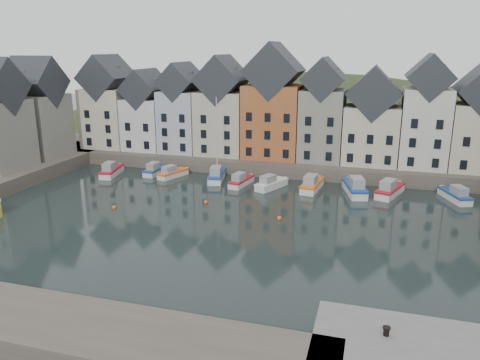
% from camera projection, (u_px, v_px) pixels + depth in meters
% --- Properties ---
extents(ground, '(260.00, 260.00, 0.00)m').
position_uv_depth(ground, '(215.00, 230.00, 50.13)').
color(ground, black).
rests_on(ground, ground).
extents(far_quay, '(90.00, 16.00, 2.00)m').
position_uv_depth(far_quay, '(275.00, 159.00, 77.56)').
color(far_quay, '#4B443A').
rests_on(far_quay, ground).
extents(hillside, '(153.60, 70.40, 64.00)m').
position_uv_depth(hillside, '(297.00, 215.00, 106.72)').
color(hillside, '#242D16').
rests_on(hillside, ground).
extents(far_terrace, '(72.37, 8.16, 17.78)m').
position_uv_depth(far_terrace, '(293.00, 114.00, 72.70)').
color(far_terrace, beige).
rests_on(far_terrace, far_quay).
extents(left_terrace, '(7.65, 17.00, 15.69)m').
position_uv_depth(left_terrace, '(17.00, 117.00, 69.95)').
color(left_terrace, gray).
rests_on(left_terrace, left_quay).
extents(mooring_buoys, '(20.50, 5.50, 0.50)m').
position_uv_depth(mooring_buoys, '(198.00, 209.00, 56.10)').
color(mooring_buoys, orange).
rests_on(mooring_buoys, ground).
extents(boat_a, '(3.10, 6.46, 2.38)m').
position_uv_depth(boat_a, '(111.00, 171.00, 71.39)').
color(boat_a, silver).
rests_on(boat_a, ground).
extents(boat_b, '(1.97, 5.64, 2.14)m').
position_uv_depth(boat_b, '(155.00, 170.00, 72.15)').
color(boat_b, silver).
rests_on(boat_b, ground).
extents(boat_c, '(3.33, 5.65, 2.07)m').
position_uv_depth(boat_c, '(172.00, 173.00, 70.37)').
color(boat_c, silver).
rests_on(boat_c, ground).
extents(boat_d, '(3.25, 6.69, 12.27)m').
position_uv_depth(boat_d, '(217.00, 175.00, 68.64)').
color(boat_d, silver).
rests_on(boat_d, ground).
extents(boat_e, '(2.61, 5.71, 2.11)m').
position_uv_depth(boat_e, '(241.00, 181.00, 66.18)').
color(boat_e, silver).
rests_on(boat_e, ground).
extents(boat_f, '(3.91, 5.96, 2.20)m').
position_uv_depth(boat_f, '(271.00, 184.00, 64.73)').
color(boat_f, silver).
rests_on(boat_f, ground).
extents(boat_g, '(2.66, 6.66, 2.49)m').
position_uv_depth(boat_g, '(312.00, 185.00, 64.03)').
color(boat_g, silver).
rests_on(boat_g, ground).
extents(boat_h, '(3.94, 7.36, 2.70)m').
position_uv_depth(boat_h, '(355.00, 188.00, 62.29)').
color(boat_h, silver).
rests_on(boat_h, ground).
extents(boat_i, '(4.10, 6.90, 2.53)m').
position_uv_depth(boat_i, '(389.00, 190.00, 61.53)').
color(boat_i, silver).
rests_on(boat_i, ground).
extents(boat_j, '(3.78, 6.09, 2.24)m').
position_uv_depth(boat_j, '(456.00, 195.00, 59.65)').
color(boat_j, silver).
rests_on(boat_j, ground).
extents(mooring_bollard, '(0.48, 0.48, 0.56)m').
position_uv_depth(mooring_bollard, '(386.00, 331.00, 28.23)').
color(mooring_bollard, black).
rests_on(mooring_bollard, near_quay).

